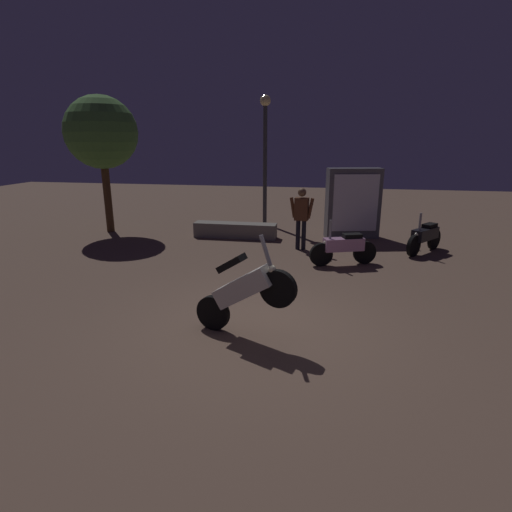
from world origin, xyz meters
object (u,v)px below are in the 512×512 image
motorcycle_black_parked_left (425,237)px  streetlamp_near (265,143)px  motorcycle_white_foreground (244,291)px  person_rider_beside (301,213)px  kiosk_billboard (353,203)px  motorcycle_pink_parked_right (344,247)px

motorcycle_black_parked_left → streetlamp_near: bearing=-83.6°
motorcycle_white_foreground → motorcycle_black_parked_left: 6.71m
motorcycle_black_parked_left → person_rider_beside: size_ratio=0.81×
motorcycle_black_parked_left → streetlamp_near: streetlamp_near is taller
person_rider_beside → kiosk_billboard: bearing=-32.9°
motorcycle_white_foreground → person_rider_beside: bearing=99.9°
motorcycle_white_foreground → person_rider_beside: person_rider_beside is taller
motorcycle_black_parked_left → motorcycle_pink_parked_right: same height
streetlamp_near → motorcycle_white_foreground: bearing=-82.9°
person_rider_beside → motorcycle_pink_parked_right: bearing=-131.4°
motorcycle_black_parked_left → person_rider_beside: person_rider_beside is taller
streetlamp_near → kiosk_billboard: streetlamp_near is taller
motorcycle_white_foreground → motorcycle_black_parked_left: size_ratio=1.20×
motorcycle_pink_parked_right → person_rider_beside: size_ratio=0.95×
motorcycle_pink_parked_right → person_rider_beside: (-1.12, 1.25, 0.56)m
person_rider_beside → streetlamp_near: streetlamp_near is taller
motorcycle_pink_parked_right → streetlamp_near: streetlamp_near is taller
motorcycle_pink_parked_right → kiosk_billboard: size_ratio=0.76×
motorcycle_black_parked_left → streetlamp_near: size_ratio=0.32×
motorcycle_pink_parked_right → person_rider_beside: bearing=-68.5°
motorcycle_pink_parked_right → person_rider_beside: person_rider_beside is taller
motorcycle_white_foreground → streetlamp_near: streetlamp_near is taller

